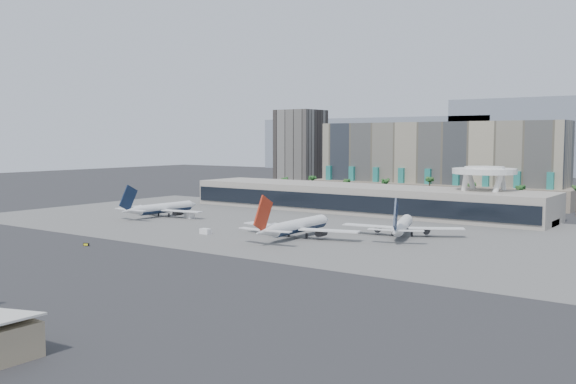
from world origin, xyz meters
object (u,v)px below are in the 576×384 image
Objects in this scene: service_vehicle_a at (189,215)px; taxiway_sign at (86,245)px; service_vehicle_b at (205,231)px; airliner_left at (162,208)px; airliner_centre at (296,226)px; airliner_right at (402,226)px.

service_vehicle_a reaches higher than taxiway_sign.
service_vehicle_a is 1.34× the size of service_vehicle_b.
service_vehicle_b is at bearing -18.49° from service_vehicle_a.
service_vehicle_b is at bearing 54.49° from taxiway_sign.
service_vehicle_a is 2.48× the size of taxiway_sign.
airliner_left is 76.18m from taxiway_sign.
service_vehicle_a is (-67.13, 17.73, -2.78)m from airliner_centre.
taxiway_sign is at bearing -51.00° from service_vehicle_a.
service_vehicle_b is (36.59, -29.50, -0.27)m from service_vehicle_a.
airliner_centre is 69.49m from service_vehicle_a.
airliner_right is at bearing 38.06° from airliner_centre.
taxiway_sign is at bearing -106.99° from service_vehicle_b.
airliner_left is 13.94m from service_vehicle_a.
service_vehicle_a is at bearing 164.49° from airliner_right.
airliner_right is (108.05, 8.86, 0.03)m from airliner_left.
airliner_right is 8.02× the size of service_vehicle_a.
airliner_centre reaches higher than service_vehicle_b.
service_vehicle_a is at bearing 162.37° from airliner_centre.
airliner_right reaches higher than taxiway_sign.
taxiway_sign is at bearing -133.10° from airliner_centre.
service_vehicle_a is 73.24m from taxiway_sign.
service_vehicle_b is at bearing -26.24° from airliner_left.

